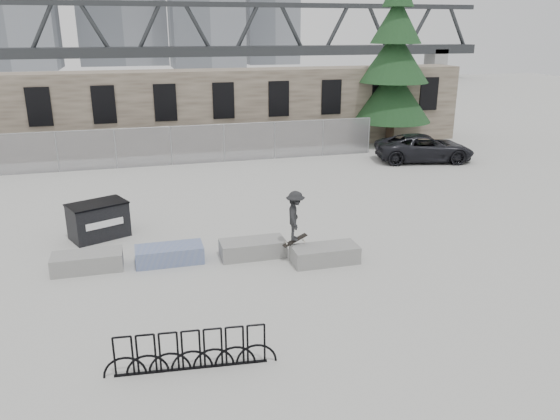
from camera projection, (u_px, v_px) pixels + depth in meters
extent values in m
plane|color=#A4A49F|center=(205.00, 258.00, 16.87)|extent=(120.00, 120.00, 0.00)
cube|color=brown|center=(165.00, 111.00, 31.03)|extent=(36.00, 2.50, 4.50)
cube|color=black|center=(39.00, 107.00, 28.07)|extent=(1.20, 0.12, 2.00)
cube|color=black|center=(104.00, 105.00, 28.86)|extent=(1.20, 0.12, 2.00)
cube|color=black|center=(165.00, 103.00, 29.66)|extent=(1.20, 0.12, 2.00)
cube|color=black|center=(224.00, 101.00, 30.46)|extent=(1.20, 0.12, 2.00)
cube|color=black|center=(279.00, 99.00, 31.25)|extent=(1.20, 0.12, 2.00)
cube|color=black|center=(331.00, 97.00, 32.05)|extent=(1.20, 0.12, 2.00)
cube|color=black|center=(381.00, 95.00, 32.85)|extent=(1.20, 0.12, 2.00)
cube|color=black|center=(429.00, 94.00, 33.64)|extent=(1.20, 0.12, 2.00)
cylinder|color=gray|center=(57.00, 152.00, 26.62)|extent=(0.06, 0.06, 2.00)
cylinder|color=gray|center=(115.00, 149.00, 27.31)|extent=(0.06, 0.06, 2.00)
cylinder|color=gray|center=(171.00, 146.00, 27.99)|extent=(0.06, 0.06, 2.00)
cylinder|color=gray|center=(224.00, 143.00, 28.68)|extent=(0.06, 0.06, 2.00)
cylinder|color=gray|center=(275.00, 141.00, 29.36)|extent=(0.06, 0.06, 2.00)
cylinder|color=gray|center=(323.00, 138.00, 30.04)|extent=(0.06, 0.06, 2.00)
cylinder|color=gray|center=(369.00, 136.00, 30.73)|extent=(0.06, 0.06, 2.00)
cube|color=#99999E|center=(171.00, 146.00, 27.99)|extent=(22.00, 0.02, 2.00)
cylinder|color=gray|center=(170.00, 127.00, 27.67)|extent=(22.00, 0.04, 0.04)
cube|color=gray|center=(87.00, 262.00, 15.95)|extent=(2.00, 0.90, 0.52)
cube|color=#2D471E|center=(87.00, 255.00, 15.89)|extent=(1.76, 0.66, 0.10)
cube|color=#344F9C|center=(170.00, 254.00, 16.47)|extent=(2.00, 0.90, 0.52)
cube|color=#2D471E|center=(169.00, 248.00, 16.40)|extent=(1.76, 0.66, 0.10)
cube|color=gray|center=(253.00, 248.00, 16.92)|extent=(2.00, 0.90, 0.52)
cube|color=#2D471E|center=(253.00, 242.00, 16.85)|extent=(1.76, 0.66, 0.10)
cube|color=gray|center=(325.00, 254.00, 16.47)|extent=(2.00, 0.90, 0.52)
cube|color=#2D471E|center=(325.00, 248.00, 16.40)|extent=(1.76, 0.66, 0.10)
cube|color=black|center=(98.00, 221.00, 18.34)|extent=(2.09, 1.72, 1.18)
cube|color=black|center=(97.00, 204.00, 18.15)|extent=(2.15, 1.78, 0.05)
cube|color=white|center=(105.00, 224.00, 17.92)|extent=(1.17, 0.53, 0.23)
cube|color=black|center=(192.00, 368.00, 11.36)|extent=(3.14, 0.35, 0.04)
torus|color=black|center=(124.00, 357.00, 11.00)|extent=(0.89, 0.13, 0.89)
torus|color=black|center=(146.00, 354.00, 11.08)|extent=(0.89, 0.13, 0.89)
torus|color=black|center=(169.00, 352.00, 11.15)|extent=(0.89, 0.13, 0.89)
torus|color=black|center=(191.00, 350.00, 11.22)|extent=(0.89, 0.13, 0.89)
torus|color=black|center=(213.00, 348.00, 11.30)|extent=(0.89, 0.13, 0.89)
torus|color=black|center=(235.00, 346.00, 11.37)|extent=(0.89, 0.13, 0.89)
torus|color=black|center=(256.00, 344.00, 11.45)|extent=(0.89, 0.13, 0.89)
cylinder|color=#38281E|center=(390.00, 125.00, 33.23)|extent=(0.50, 0.50, 2.23)
cone|color=black|center=(392.00, 94.00, 32.63)|extent=(4.70, 4.70, 3.20)
cone|color=black|center=(395.00, 56.00, 31.94)|extent=(4.11, 4.11, 3.00)
cone|color=black|center=(397.00, 20.00, 31.30)|extent=(2.98, 2.98, 2.60)
cube|color=#2D3033|center=(223.00, 51.00, 68.43)|extent=(70.00, 3.00, 1.20)
cube|color=#2D3033|center=(222.00, 4.00, 66.69)|extent=(70.00, 0.60, 0.60)
cube|color=gray|center=(435.00, 64.00, 76.53)|extent=(2.00, 3.00, 4.00)
imported|color=black|center=(424.00, 148.00, 28.95)|extent=(5.49, 3.38, 1.42)
imported|color=black|center=(295.00, 216.00, 16.29)|extent=(0.83, 1.10, 1.52)
cube|color=black|center=(295.00, 240.00, 16.54)|extent=(0.78, 0.30, 0.31)
cylinder|color=beige|center=(287.00, 244.00, 16.42)|extent=(0.06, 0.03, 0.06)
cylinder|color=beige|center=(285.00, 242.00, 16.55)|extent=(0.06, 0.03, 0.06)
cylinder|color=beige|center=(304.00, 242.00, 16.56)|extent=(0.06, 0.03, 0.06)
cylinder|color=beige|center=(303.00, 240.00, 16.69)|extent=(0.06, 0.03, 0.06)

